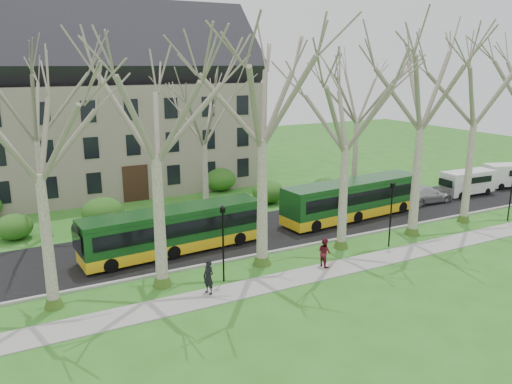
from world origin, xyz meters
The scene contains 16 objects.
ground centered at (0.00, 0.00, 0.00)m, with size 120.00×120.00×0.00m, color #2E691E.
sidewalk centered at (0.00, -2.50, 0.03)m, with size 70.00×2.00×0.06m, color gray.
road centered at (0.00, 5.50, 0.03)m, with size 80.00×8.00×0.06m, color black.
curb centered at (0.00, 1.50, 0.07)m, with size 80.00×0.25×0.14m, color #A5A39E.
building centered at (-6.00, 24.00, 8.07)m, with size 26.50×12.20×16.00m.
tree_row_verge centered at (0.00, 0.30, 7.00)m, with size 49.00×7.00×14.00m.
tree_row_far centered at (-1.33, 11.00, 6.00)m, with size 33.00×7.00×12.00m.
lamp_row centered at (0.00, -1.00, 2.57)m, with size 36.22×0.22×4.30m.
hedges centered at (-4.67, 14.00, 1.00)m, with size 30.60×8.60×2.00m.
bus_lead centered at (-6.98, 4.47, 1.53)m, with size 11.77×2.45×2.94m, color #124117, non-canonical shape.
bus_follow centered at (7.72, 5.04, 1.60)m, with size 12.29×2.56×3.07m, color #124117, non-canonical shape.
sedan centered at (16.06, 5.64, 0.80)m, with size 2.08×5.12×1.49m, color silver.
van_a centered at (21.48, 5.82, 1.18)m, with size 5.13×1.86×2.24m, color silver, non-canonical shape.
van_b centered at (27.72, 5.89, 1.20)m, with size 5.25×1.91×2.29m, color silver, non-canonical shape.
pedestrian_a centered at (-7.36, -2.13, 0.98)m, with size 0.67×0.44×1.85m, color black.
pedestrian_b centered at (0.13, -1.92, 0.93)m, with size 0.85×0.66×1.74m, color maroon.
Camera 1 is at (-16.29, -24.63, 11.78)m, focal length 35.00 mm.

